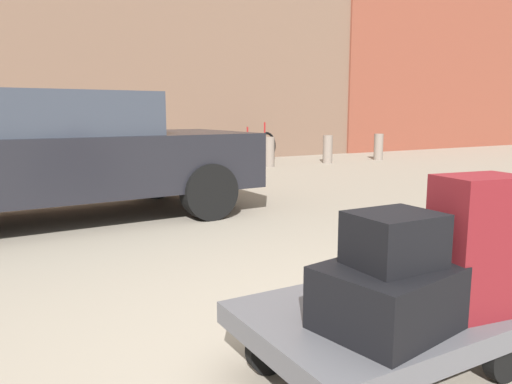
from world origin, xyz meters
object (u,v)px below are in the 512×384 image
at_px(suitcase_maroon_front_left, 477,245).
at_px(suitcase_black_front_right, 392,296).
at_px(bollard_corner, 378,147).
at_px(duffel_bag_brown_stacked_top, 411,252).
at_px(bollard_kerb_far, 328,149).
at_px(luggage_cart, 387,320).
at_px(parked_car, 53,153).
at_px(bollard_kerb_mid, 269,152).
at_px(duffel_bag_black_topmost_pile, 394,239).
at_px(bicycle_leaning, 253,147).
at_px(bollard_kerb_near, 212,154).

bearing_deg(suitcase_maroon_front_left, suitcase_black_front_right, 178.08).
bearing_deg(bollard_corner, duffel_bag_brown_stacked_top, -132.66).
bearing_deg(suitcase_maroon_front_left, duffel_bag_brown_stacked_top, 90.64).
height_order(duffel_bag_brown_stacked_top, bollard_kerb_far, bollard_kerb_far).
height_order(luggage_cart, suitcase_black_front_right, suitcase_black_front_right).
xyz_separation_m(parked_car, bollard_corner, (8.21, 3.58, -0.43)).
xyz_separation_m(parked_car, bollard_kerb_mid, (4.95, 3.58, -0.43)).
xyz_separation_m(suitcase_maroon_front_left, parked_car, (-1.11, 4.48, 0.12)).
height_order(duffel_bag_black_topmost_pile, bicycle_leaning, bicycle_leaning).
height_order(luggage_cart, bollard_kerb_near, bollard_kerb_near).
distance_m(suitcase_black_front_right, duffel_bag_brown_stacked_top, 0.58).
distance_m(suitcase_maroon_front_left, duffel_bag_black_topmost_pile, 0.42).
height_order(suitcase_black_front_right, duffel_bag_black_topmost_pile, duffel_bag_black_topmost_pile).
bearing_deg(duffel_bag_black_topmost_pile, bollard_corner, 47.49).
height_order(bicycle_leaning, bollard_corner, bicycle_leaning).
distance_m(suitcase_maroon_front_left, bollard_kerb_mid, 8.94).
bearing_deg(bollard_kerb_far, suitcase_maroon_front_left, -124.18).
relative_size(suitcase_black_front_right, bollard_corner, 0.87).
distance_m(suitcase_maroon_front_left, parked_car, 4.62).
height_order(bollard_kerb_near, bollard_kerb_far, same).
relative_size(luggage_cart, bollard_corner, 1.95).
relative_size(bollard_kerb_far, bollard_corner, 1.00).
xyz_separation_m(luggage_cart, suitcase_maroon_front_left, (0.27, -0.23, 0.37)).
height_order(luggage_cart, bicycle_leaning, bicycle_leaning).
relative_size(bicycle_leaning, bollard_corner, 2.51).
distance_m(suitcase_black_front_right, duffel_bag_black_topmost_pile, 0.24).
height_order(suitcase_black_front_right, bollard_kerb_mid, bollard_kerb_mid).
height_order(luggage_cart, bollard_kerb_mid, bollard_kerb_mid).
distance_m(luggage_cart, suitcase_maroon_front_left, 0.51).
bearing_deg(duffel_bag_black_topmost_pile, suitcase_black_front_right, -179.24).
bearing_deg(parked_car, bollard_kerb_near, 45.35).
distance_m(luggage_cart, bollard_kerb_far, 9.71).
height_order(parked_car, bollard_kerb_far, parked_car).
xyz_separation_m(duffel_bag_black_topmost_pile, parked_car, (-0.70, 4.41, 0.06)).
xyz_separation_m(bollard_kerb_mid, bollard_kerb_far, (1.63, 0.00, 0.00)).
bearing_deg(bollard_kerb_near, suitcase_black_front_right, -109.59).
distance_m(duffel_bag_black_topmost_pile, bollard_kerb_far, 9.93).
xyz_separation_m(suitcase_black_front_right, duffel_bag_black_topmost_pile, (0.00, 0.00, 0.24)).
xyz_separation_m(duffel_bag_black_topmost_pile, bollard_corner, (7.52, 7.99, -0.37)).
bearing_deg(luggage_cart, suitcase_black_front_right, -132.05).
relative_size(luggage_cart, duffel_bag_brown_stacked_top, 2.40).
bearing_deg(luggage_cart, parked_car, 101.13).
relative_size(duffel_bag_black_topmost_pile, bollard_kerb_far, 0.51).
bearing_deg(bicycle_leaning, bollard_kerb_mid, -97.95).
relative_size(suitcase_black_front_right, bollard_kerb_near, 0.87).
bearing_deg(bollard_kerb_far, bicycle_leaning, 146.35).
distance_m(suitcase_maroon_front_left, bollard_kerb_near, 8.43).
bearing_deg(bollard_kerb_near, duffel_bag_black_topmost_pile, -109.59).
bearing_deg(bollard_corner, luggage_cart, -133.29).
bearing_deg(duffel_bag_brown_stacked_top, bollard_kerb_near, 64.71).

